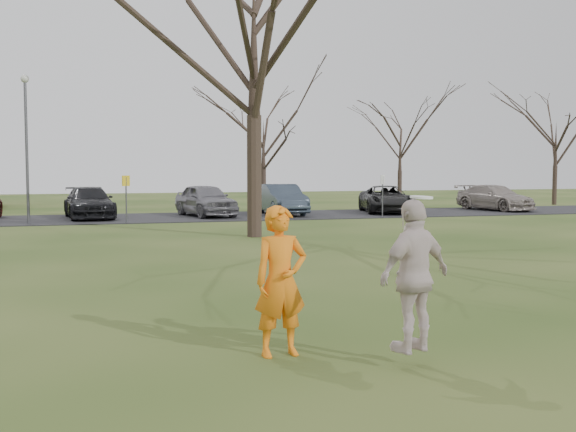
{
  "coord_description": "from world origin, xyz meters",
  "views": [
    {
      "loc": [
        -3.39,
        -7.59,
        2.34
      ],
      "look_at": [
        0.0,
        4.0,
        1.5
      ],
      "focal_mm": 41.8,
      "sensor_mm": 36.0,
      "label": 1
    }
  ],
  "objects_px": {
    "car_3": "(89,203)",
    "car_4": "(206,200)",
    "car_5": "(282,199)",
    "big_tree": "(254,32)",
    "car_7": "(495,198)",
    "player_defender": "(281,281)",
    "lamp_post": "(26,130)",
    "catching_play": "(415,275)",
    "car_6": "(386,199)"
  },
  "relations": [
    {
      "from": "car_3",
      "to": "car_4",
      "type": "distance_m",
      "value": 5.52
    },
    {
      "from": "car_5",
      "to": "big_tree",
      "type": "distance_m",
      "value": 12.46
    },
    {
      "from": "car_7",
      "to": "player_defender",
      "type": "bearing_deg",
      "value": -140.2
    },
    {
      "from": "lamp_post",
      "to": "catching_play",
      "type": "bearing_deg",
      "value": -74.87
    },
    {
      "from": "player_defender",
      "to": "car_4",
      "type": "height_order",
      "value": "player_defender"
    },
    {
      "from": "player_defender",
      "to": "car_5",
      "type": "distance_m",
      "value": 25.67
    },
    {
      "from": "player_defender",
      "to": "lamp_post",
      "type": "xyz_separation_m",
      "value": [
        -4.85,
        22.1,
        3.02
      ]
    },
    {
      "from": "car_3",
      "to": "car_7",
      "type": "relative_size",
      "value": 1.03
    },
    {
      "from": "car_5",
      "to": "car_6",
      "type": "height_order",
      "value": "car_5"
    },
    {
      "from": "catching_play",
      "to": "lamp_post",
      "type": "bearing_deg",
      "value": 105.13
    },
    {
      "from": "car_5",
      "to": "catching_play",
      "type": "relative_size",
      "value": 2.55
    },
    {
      "from": "car_3",
      "to": "car_5",
      "type": "bearing_deg",
      "value": -7.92
    },
    {
      "from": "car_3",
      "to": "car_6",
      "type": "height_order",
      "value": "car_3"
    },
    {
      "from": "car_4",
      "to": "big_tree",
      "type": "xyz_separation_m",
      "value": [
        0.04,
        -10.18,
        6.16
      ]
    },
    {
      "from": "car_4",
      "to": "player_defender",
      "type": "bearing_deg",
      "value": -109.47
    },
    {
      "from": "catching_play",
      "to": "car_5",
      "type": "bearing_deg",
      "value": 77.66
    },
    {
      "from": "car_6",
      "to": "lamp_post",
      "type": "relative_size",
      "value": 0.82
    },
    {
      "from": "catching_play",
      "to": "car_6",
      "type": "bearing_deg",
      "value": 66.04
    },
    {
      "from": "car_4",
      "to": "car_5",
      "type": "distance_m",
      "value": 3.87
    },
    {
      "from": "car_3",
      "to": "lamp_post",
      "type": "bearing_deg",
      "value": -136.9
    },
    {
      "from": "car_7",
      "to": "lamp_post",
      "type": "bearing_deg",
      "value": 174.51
    },
    {
      "from": "car_3",
      "to": "car_7",
      "type": "height_order",
      "value": "car_3"
    },
    {
      "from": "car_3",
      "to": "player_defender",
      "type": "bearing_deg",
      "value": -90.88
    },
    {
      "from": "car_3",
      "to": "lamp_post",
      "type": "relative_size",
      "value": 0.8
    },
    {
      "from": "big_tree",
      "to": "car_4",
      "type": "bearing_deg",
      "value": 90.22
    },
    {
      "from": "car_7",
      "to": "catching_play",
      "type": "distance_m",
      "value": 31.6
    },
    {
      "from": "catching_play",
      "to": "player_defender",
      "type": "bearing_deg",
      "value": 145.73
    },
    {
      "from": "car_5",
      "to": "catching_play",
      "type": "bearing_deg",
      "value": -102.09
    },
    {
      "from": "car_5",
      "to": "lamp_post",
      "type": "bearing_deg",
      "value": -167.31
    },
    {
      "from": "player_defender",
      "to": "car_4",
      "type": "relative_size",
      "value": 0.4
    },
    {
      "from": "car_5",
      "to": "car_6",
      "type": "distance_m",
      "value": 5.79
    },
    {
      "from": "player_defender",
      "to": "big_tree",
      "type": "xyz_separation_m",
      "value": [
        3.15,
        14.6,
        6.05
      ]
    },
    {
      "from": "player_defender",
      "to": "car_7",
      "type": "bearing_deg",
      "value": 46.42
    },
    {
      "from": "player_defender",
      "to": "lamp_post",
      "type": "distance_m",
      "value": 22.82
    },
    {
      "from": "car_3",
      "to": "car_7",
      "type": "distance_m",
      "value": 21.95
    },
    {
      "from": "car_4",
      "to": "car_6",
      "type": "distance_m",
      "value": 9.66
    },
    {
      "from": "car_4",
      "to": "big_tree",
      "type": "bearing_deg",
      "value": -102.11
    },
    {
      "from": "car_6",
      "to": "player_defender",
      "type": "bearing_deg",
      "value": -102.84
    },
    {
      "from": "big_tree",
      "to": "car_7",
      "type": "bearing_deg",
      "value": 32.17
    },
    {
      "from": "car_4",
      "to": "car_7",
      "type": "distance_m",
      "value": 16.44
    },
    {
      "from": "car_4",
      "to": "catching_play",
      "type": "height_order",
      "value": "catching_play"
    },
    {
      "from": "player_defender",
      "to": "car_3",
      "type": "relative_size",
      "value": 0.38
    },
    {
      "from": "car_7",
      "to": "car_6",
      "type": "bearing_deg",
      "value": 169.66
    },
    {
      "from": "car_3",
      "to": "catching_play",
      "type": "xyz_separation_m",
      "value": [
        3.78,
        -25.89,
        0.33
      ]
    },
    {
      "from": "player_defender",
      "to": "car_3",
      "type": "bearing_deg",
      "value": 90.05
    },
    {
      "from": "car_3",
      "to": "car_7",
      "type": "bearing_deg",
      "value": -6.51
    },
    {
      "from": "car_6",
      "to": "lamp_post",
      "type": "height_order",
      "value": "lamp_post"
    },
    {
      "from": "player_defender",
      "to": "car_3",
      "type": "height_order",
      "value": "player_defender"
    },
    {
      "from": "car_3",
      "to": "big_tree",
      "type": "height_order",
      "value": "big_tree"
    },
    {
      "from": "car_4",
      "to": "car_7",
      "type": "height_order",
      "value": "car_4"
    }
  ]
}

